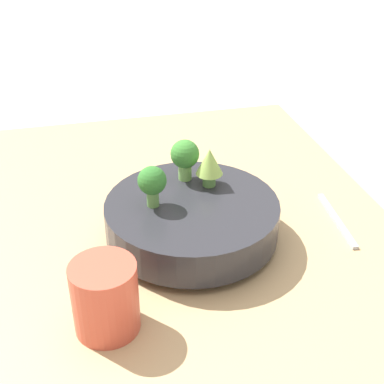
% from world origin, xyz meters
% --- Properties ---
extents(ground_plane, '(6.00, 6.00, 0.00)m').
position_xyz_m(ground_plane, '(0.00, 0.00, 0.00)').
color(ground_plane, beige).
extents(table, '(0.98, 0.78, 0.04)m').
position_xyz_m(table, '(0.00, 0.00, 0.02)').
color(table, tan).
rests_on(table, ground_plane).
extents(bowl, '(0.28, 0.28, 0.07)m').
position_xyz_m(bowl, '(-0.03, -0.04, 0.08)').
color(bowl, '#28282D').
rests_on(bowl, table).
extents(broccoli_floret_right, '(0.05, 0.05, 0.07)m').
position_xyz_m(broccoli_floret_right, '(0.05, -0.04, 0.16)').
color(broccoli_floret_right, '#7AB256').
rests_on(broccoli_floret_right, bowl).
extents(romanesco_piece_near, '(0.04, 0.04, 0.07)m').
position_xyz_m(romanesco_piece_near, '(0.02, -0.08, 0.16)').
color(romanesco_piece_near, '#609347').
rests_on(romanesco_piece_near, bowl).
extents(broccoli_floret_back, '(0.05, 0.05, 0.07)m').
position_xyz_m(broccoli_floret_back, '(-0.02, 0.03, 0.16)').
color(broccoli_floret_back, '#609347').
rests_on(broccoli_floret_back, bowl).
extents(cup, '(0.09, 0.09, 0.10)m').
position_xyz_m(cup, '(-0.20, 0.12, 0.09)').
color(cup, '#C64C38').
rests_on(cup, table).
extents(fork, '(0.16, 0.02, 0.01)m').
position_xyz_m(fork, '(-0.04, -0.29, 0.05)').
color(fork, '#B2B2B7').
rests_on(fork, table).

